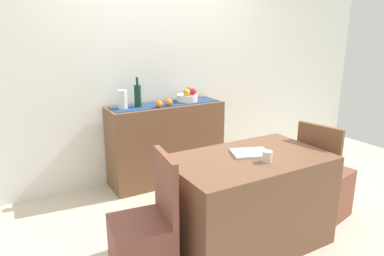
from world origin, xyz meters
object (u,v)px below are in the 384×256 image
(fruit_bowl, at_px, (187,98))
(coffee_cup, at_px, (267,156))
(wine_bottle, at_px, (138,96))
(chair_by_corner, at_px, (323,188))
(dining_table, at_px, (247,201))
(open_book, at_px, (250,153))
(sideboard_console, at_px, (166,143))
(chair_near_window, at_px, (144,245))
(ceramic_vase, at_px, (122,100))

(fruit_bowl, relative_size, coffee_cup, 2.86)
(wine_bottle, height_order, chair_by_corner, wine_bottle)
(chair_by_corner, bearing_deg, dining_table, 179.77)
(fruit_bowl, bearing_deg, open_book, -98.60)
(dining_table, bearing_deg, chair_by_corner, -0.23)
(sideboard_console, height_order, dining_table, sideboard_console)
(wine_bottle, relative_size, coffee_cup, 3.90)
(coffee_cup, height_order, chair_by_corner, chair_by_corner)
(dining_table, height_order, chair_near_window, chair_near_window)
(sideboard_console, relative_size, coffee_cup, 15.82)
(wine_bottle, bearing_deg, fruit_bowl, 0.00)
(sideboard_console, bearing_deg, chair_near_window, -121.11)
(ceramic_vase, relative_size, dining_table, 0.16)
(ceramic_vase, distance_m, open_book, 1.51)
(dining_table, distance_m, open_book, 0.38)
(coffee_cup, bearing_deg, sideboard_console, 92.34)
(wine_bottle, xyz_separation_m, ceramic_vase, (-0.17, 0.00, -0.03))
(wine_bottle, height_order, chair_near_window, wine_bottle)
(coffee_cup, distance_m, chair_by_corner, 0.99)
(chair_by_corner, bearing_deg, coffee_cup, -170.60)
(fruit_bowl, relative_size, dining_table, 0.19)
(open_book, bearing_deg, chair_near_window, -156.07)
(chair_by_corner, bearing_deg, wine_bottle, 130.29)
(chair_by_corner, bearing_deg, open_book, 176.67)
(dining_table, relative_size, open_book, 4.42)
(chair_near_window, bearing_deg, dining_table, 0.14)
(wine_bottle, height_order, coffee_cup, wine_bottle)
(fruit_bowl, xyz_separation_m, open_book, (-0.21, -1.39, -0.18))
(chair_by_corner, bearing_deg, chair_near_window, 179.96)
(fruit_bowl, bearing_deg, coffee_cup, -97.43)
(wine_bottle, xyz_separation_m, coffee_cup, (0.38, -1.57, -0.23))
(dining_table, bearing_deg, open_book, 46.32)
(wine_bottle, height_order, ceramic_vase, wine_bottle)
(fruit_bowl, relative_size, chair_near_window, 0.26)
(coffee_cup, bearing_deg, fruit_bowl, 82.57)
(sideboard_console, height_order, chair_by_corner, chair_by_corner)
(fruit_bowl, bearing_deg, wine_bottle, 180.00)
(wine_bottle, distance_m, ceramic_vase, 0.17)
(wine_bottle, xyz_separation_m, chair_by_corner, (1.22, -1.44, -0.75))
(coffee_cup, bearing_deg, chair_near_window, 171.46)
(sideboard_console, xyz_separation_m, chair_near_window, (-0.87, -1.43, -0.18))
(coffee_cup, bearing_deg, ceramic_vase, 109.19)
(fruit_bowl, bearing_deg, ceramic_vase, 180.00)
(sideboard_console, distance_m, chair_by_corner, 1.70)
(fruit_bowl, xyz_separation_m, dining_table, (-0.25, -1.43, -0.56))
(open_book, bearing_deg, dining_table, -112.69)
(ceramic_vase, bearing_deg, wine_bottle, 0.00)
(ceramic_vase, bearing_deg, sideboard_console, 0.00)
(fruit_bowl, xyz_separation_m, chair_near_window, (-1.14, -1.43, -0.67))
(sideboard_console, xyz_separation_m, dining_table, (0.02, -1.43, -0.07))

